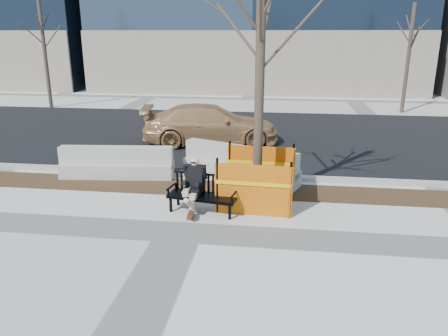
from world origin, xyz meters
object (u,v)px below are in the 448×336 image
Objects in this scene: sedan at (211,143)px; jersey_barrier_right at (240,180)px; seated_man at (194,210)px; tree_fence at (257,202)px; jersey_barrier_left at (118,177)px; bench at (203,212)px.

sedan is 4.18m from jersey_barrier_right.
jersey_barrier_right is at bearing -170.48° from sedan.
seated_man reaches higher than jersey_barrier_right.
tree_fence is 4.18m from jersey_barrier_left.
jersey_barrier_right is (1.44, -3.92, 0.00)m from sedan.
sedan is 4.60m from jersey_barrier_left.
tree_fence is 1.31× the size of sedan.
seated_man is at bearing -153.97° from tree_fence.
sedan is 1.56× the size of jersey_barrier_left.
seated_man is 1.54m from tree_fence.
tree_fence is at bearing 36.01° from seated_man.
sedan is at bearing 59.21° from jersey_barrier_left.
seated_man is at bearing -86.52° from jersey_barrier_right.
jersey_barrier_right is (-0.56, 1.57, 0.00)m from tree_fence.
tree_fence is 2.05× the size of jersey_barrier_left.
seated_man is at bearing 169.22° from bench.
sedan is at bearing 110.02° from tree_fence.
jersey_barrier_left is at bearing -152.48° from jersey_barrier_right.
seated_man is 2.39m from jersey_barrier_right.
jersey_barrier_left is at bearing 152.13° from seated_man.
sedan is at bearing 105.74° from seated_man.
tree_fence is at bearing 42.87° from bench.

